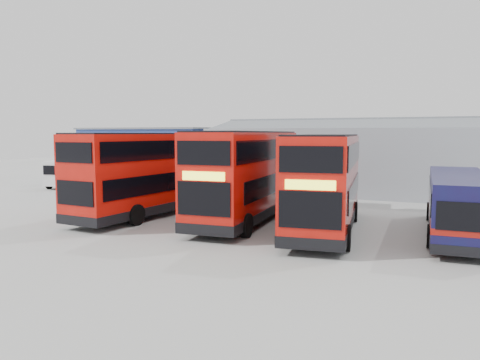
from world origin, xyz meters
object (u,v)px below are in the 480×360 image
office_block (157,155)px  double_decker_right (326,183)px  double_decker_left (151,174)px  double_decker_centre (247,177)px  single_decker_blue (458,205)px  panel_van (71,172)px  maintenance_shed (408,159)px

office_block → double_decker_right: bearing=-38.1°
double_decker_left → double_decker_centre: (5.65, 0.58, 0.04)m
double_decker_right → single_decker_blue: size_ratio=1.06×
double_decker_centre → single_decker_blue: double_decker_centre is taller
single_decker_blue → panel_van: (-30.21, 8.23, -0.08)m
double_decker_left → single_decker_blue: bearing=-172.0°
single_decker_blue → panel_van: 31.31m
maintenance_shed → panel_van: maintenance_shed is taller
maintenance_shed → double_decker_right: (-2.55, -17.24, -0.33)m
maintenance_shed → panel_van: 28.15m
double_decker_left → double_decker_right: double_decker_left is taller
office_block → single_decker_blue: bearing=-29.1°
double_decker_left → single_decker_blue: size_ratio=1.07×
double_decker_right → maintenance_shed: bearing=74.4°
maintenance_shed → double_decker_centre: 17.80m
single_decker_blue → panel_van: bearing=-17.0°
double_decker_centre → panel_van: bearing=153.2°
maintenance_shed → double_decker_right: maintenance_shed is taller
double_decker_left → single_decker_blue: double_decker_left is taller
double_decker_right → panel_van: 26.23m
office_block → maintenance_shed: bearing=5.2°
office_block → panel_van: office_block is taller
double_decker_right → panel_van: (-24.46, 9.42, -0.96)m
double_decker_centre → office_block: bearing=132.7°
panel_van → double_decker_right: bearing=-35.9°
maintenance_shed → panel_van: (-27.01, -7.82, -1.29)m
single_decker_blue → double_decker_right: bearing=9.9°
double_decker_right → office_block: bearing=134.8°
office_block → double_decker_left: (9.43, -14.96, -0.27)m
maintenance_shed → double_decker_centre: (-6.93, -16.39, -0.25)m
double_decker_left → double_decker_right: size_ratio=1.01×
maintenance_shed → single_decker_blue: bearing=-78.7°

